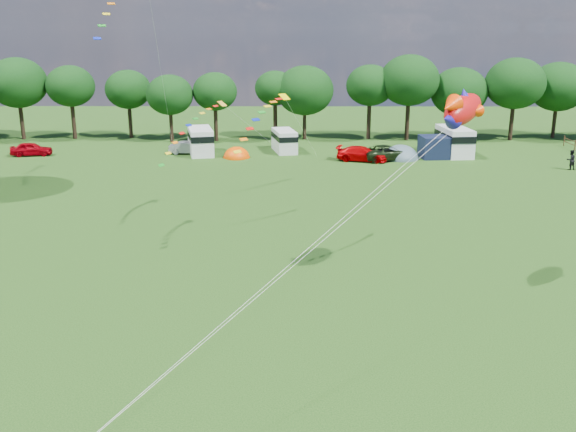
{
  "coord_description": "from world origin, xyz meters",
  "views": [
    {
      "loc": [
        0.22,
        -23.52,
        13.27
      ],
      "look_at": [
        0.0,
        8.0,
        4.0
      ],
      "focal_mm": 40.0,
      "sensor_mm": 36.0,
      "label": 1
    }
  ],
  "objects_px": {
    "tent_greyblue": "(401,158)",
    "campervan_c": "(284,140)",
    "campervan_d": "(454,140)",
    "fish_kite": "(460,110)",
    "car_c": "(362,154)",
    "car_b": "(188,148)",
    "walker_a": "(571,160)",
    "tent_orange": "(237,157)",
    "car_a": "(31,149)",
    "car_d": "(387,153)",
    "campervan_b": "(201,140)"
  },
  "relations": [
    {
      "from": "car_d",
      "to": "campervan_c",
      "type": "relative_size",
      "value": 1.1
    },
    {
      "from": "car_c",
      "to": "tent_greyblue",
      "type": "distance_m",
      "value": 4.54
    },
    {
      "from": "car_c",
      "to": "campervan_d",
      "type": "distance_m",
      "value": 10.92
    },
    {
      "from": "campervan_c",
      "to": "walker_a",
      "type": "relative_size",
      "value": 2.69
    },
    {
      "from": "car_d",
      "to": "campervan_c",
      "type": "bearing_deg",
      "value": 44.57
    },
    {
      "from": "car_a",
      "to": "tent_orange",
      "type": "xyz_separation_m",
      "value": [
        22.21,
        -0.87,
        -0.71
      ]
    },
    {
      "from": "car_a",
      "to": "car_b",
      "type": "bearing_deg",
      "value": -96.23
    },
    {
      "from": "tent_orange",
      "to": "car_b",
      "type": "bearing_deg",
      "value": 160.08
    },
    {
      "from": "car_b",
      "to": "tent_orange",
      "type": "xyz_separation_m",
      "value": [
        5.46,
        -1.98,
        -0.66
      ]
    },
    {
      "from": "car_b",
      "to": "fish_kite",
      "type": "distance_m",
      "value": 43.35
    },
    {
      "from": "campervan_c",
      "to": "fish_kite",
      "type": "relative_size",
      "value": 1.4
    },
    {
      "from": "campervan_d",
      "to": "fish_kite",
      "type": "height_order",
      "value": "fish_kite"
    },
    {
      "from": "car_d",
      "to": "fish_kite",
      "type": "relative_size",
      "value": 1.54
    },
    {
      "from": "car_b",
      "to": "car_d",
      "type": "distance_m",
      "value": 21.54
    },
    {
      "from": "fish_kite",
      "to": "campervan_c",
      "type": "bearing_deg",
      "value": 51.09
    },
    {
      "from": "campervan_b",
      "to": "fish_kite",
      "type": "distance_m",
      "value": 42.68
    },
    {
      "from": "car_b",
      "to": "campervan_d",
      "type": "height_order",
      "value": "campervan_d"
    },
    {
      "from": "tent_greyblue",
      "to": "car_b",
      "type": "bearing_deg",
      "value": 173.96
    },
    {
      "from": "tent_greyblue",
      "to": "fish_kite",
      "type": "xyz_separation_m",
      "value": [
        -3.25,
        -35.24,
        9.39
      ]
    },
    {
      "from": "campervan_d",
      "to": "fish_kite",
      "type": "relative_size",
      "value": 1.68
    },
    {
      "from": "tent_greyblue",
      "to": "tent_orange",
      "type": "bearing_deg",
      "value": 178.56
    },
    {
      "from": "car_a",
      "to": "campervan_b",
      "type": "distance_m",
      "value": 18.18
    },
    {
      "from": "car_a",
      "to": "fish_kite",
      "type": "relative_size",
      "value": 1.17
    },
    {
      "from": "car_a",
      "to": "walker_a",
      "type": "distance_m",
      "value": 55.59
    },
    {
      "from": "car_b",
      "to": "fish_kite",
      "type": "xyz_separation_m",
      "value": [
        19.62,
        -37.65,
        8.74
      ]
    },
    {
      "from": "tent_greyblue",
      "to": "campervan_c",
      "type": "bearing_deg",
      "value": 162.52
    },
    {
      "from": "car_b",
      "to": "car_c",
      "type": "bearing_deg",
      "value": -100.87
    },
    {
      "from": "car_b",
      "to": "walker_a",
      "type": "distance_m",
      "value": 39.23
    },
    {
      "from": "campervan_c",
      "to": "car_c",
      "type": "bearing_deg",
      "value": -135.22
    },
    {
      "from": "campervan_c",
      "to": "campervan_b",
      "type": "bearing_deg",
      "value": 86.51
    },
    {
      "from": "campervan_b",
      "to": "walker_a",
      "type": "distance_m",
      "value": 37.9
    },
    {
      "from": "car_d",
      "to": "tent_greyblue",
      "type": "distance_m",
      "value": 1.94
    },
    {
      "from": "car_b",
      "to": "campervan_c",
      "type": "height_order",
      "value": "campervan_c"
    },
    {
      "from": "fish_kite",
      "to": "tent_greyblue",
      "type": "bearing_deg",
      "value": 32.73
    },
    {
      "from": "tent_greyblue",
      "to": "campervan_b",
      "type": "bearing_deg",
      "value": 173.29
    },
    {
      "from": "fish_kite",
      "to": "campervan_d",
      "type": "bearing_deg",
      "value": 23.99
    },
    {
      "from": "campervan_d",
      "to": "fish_kite",
      "type": "xyz_separation_m",
      "value": [
        -9.3,
        -37.32,
        7.82
      ]
    },
    {
      "from": "car_a",
      "to": "tent_orange",
      "type": "relative_size",
      "value": 1.39
    },
    {
      "from": "car_d",
      "to": "tent_greyblue",
      "type": "bearing_deg",
      "value": -83.96
    },
    {
      "from": "tent_greyblue",
      "to": "car_a",
      "type": "bearing_deg",
      "value": 178.11
    },
    {
      "from": "car_d",
      "to": "car_a",
      "type": "bearing_deg",
      "value": 65.01
    },
    {
      "from": "campervan_d",
      "to": "walker_a",
      "type": "bearing_deg",
      "value": -133.84
    },
    {
      "from": "fish_kite",
      "to": "car_b",
      "type": "bearing_deg",
      "value": 65.51
    },
    {
      "from": "car_d",
      "to": "car_b",
      "type": "bearing_deg",
      "value": 59.54
    },
    {
      "from": "car_a",
      "to": "tent_greyblue",
      "type": "bearing_deg",
      "value": -101.92
    },
    {
      "from": "campervan_c",
      "to": "tent_orange",
      "type": "relative_size",
      "value": 1.67
    },
    {
      "from": "car_b",
      "to": "car_c",
      "type": "distance_m",
      "value": 19.01
    },
    {
      "from": "tent_orange",
      "to": "car_a",
      "type": "bearing_deg",
      "value": 177.76
    },
    {
      "from": "car_c",
      "to": "fish_kite",
      "type": "height_order",
      "value": "fish_kite"
    },
    {
      "from": "tent_greyblue",
      "to": "walker_a",
      "type": "bearing_deg",
      "value": -19.32
    }
  ]
}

